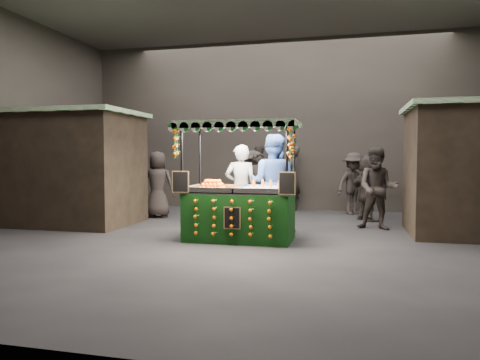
# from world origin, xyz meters

# --- Properties ---
(ground) EXTENTS (12.00, 12.00, 0.00)m
(ground) POSITION_xyz_m (0.00, 0.00, 0.00)
(ground) COLOR black
(ground) RESTS_ON ground
(market_hall) EXTENTS (12.10, 10.10, 5.05)m
(market_hall) POSITION_xyz_m (0.00, 0.00, 3.38)
(market_hall) COLOR black
(market_hall) RESTS_ON ground
(neighbour_stall_left) EXTENTS (3.00, 2.20, 2.60)m
(neighbour_stall_left) POSITION_xyz_m (-4.40, 1.00, 1.31)
(neighbour_stall_left) COLOR black
(neighbour_stall_left) RESTS_ON ground
(juice_stall) EXTENTS (2.27, 1.34, 2.20)m
(juice_stall) POSITION_xyz_m (-0.16, -0.08, 0.68)
(juice_stall) COLOR black
(juice_stall) RESTS_ON ground
(vendor_grey) EXTENTS (0.74, 0.56, 1.81)m
(vendor_grey) POSITION_xyz_m (-0.36, 0.84, 0.90)
(vendor_grey) COLOR slate
(vendor_grey) RESTS_ON ground
(vendor_blue) EXTENTS (1.08, 0.90, 2.02)m
(vendor_blue) POSITION_xyz_m (0.31, 0.81, 1.01)
(vendor_blue) COLOR navy
(vendor_blue) RESTS_ON ground
(shopper_0) EXTENTS (0.72, 0.61, 1.68)m
(shopper_0) POSITION_xyz_m (-0.43, 3.12, 0.84)
(shopper_0) COLOR black
(shopper_0) RESTS_ON ground
(shopper_1) EXTENTS (0.95, 0.79, 1.77)m
(shopper_1) POSITION_xyz_m (2.42, 1.80, 0.89)
(shopper_1) COLOR black
(shopper_1) RESTS_ON ground
(shopper_2) EXTENTS (1.18, 0.67, 1.89)m
(shopper_2) POSITION_xyz_m (-0.64, 4.30, 0.95)
(shopper_2) COLOR #282420
(shopper_2) RESTS_ON ground
(shopper_3) EXTENTS (1.23, 1.16, 1.67)m
(shopper_3) POSITION_xyz_m (1.95, 4.29, 0.83)
(shopper_3) COLOR black
(shopper_3) RESTS_ON ground
(shopper_4) EXTENTS (0.89, 0.64, 1.70)m
(shopper_4) POSITION_xyz_m (-2.95, 2.47, 0.85)
(shopper_4) COLOR black
(shopper_4) RESTS_ON ground
(shopper_5) EXTENTS (1.25, 1.49, 1.60)m
(shopper_5) POSITION_xyz_m (2.28, 3.13, 0.80)
(shopper_5) COLOR #292422
(shopper_5) RESTS_ON ground
(shopper_6) EXTENTS (0.54, 0.74, 1.89)m
(shopper_6) POSITION_xyz_m (0.24, 4.60, 0.94)
(shopper_6) COLOR #272420
(shopper_6) RESTS_ON ground
(shopper_7) EXTENTS (0.87, 1.23, 1.73)m
(shopper_7) POSITION_xyz_m (-0.72, 3.74, 0.87)
(shopper_7) COLOR #2B2723
(shopper_7) RESTS_ON ground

